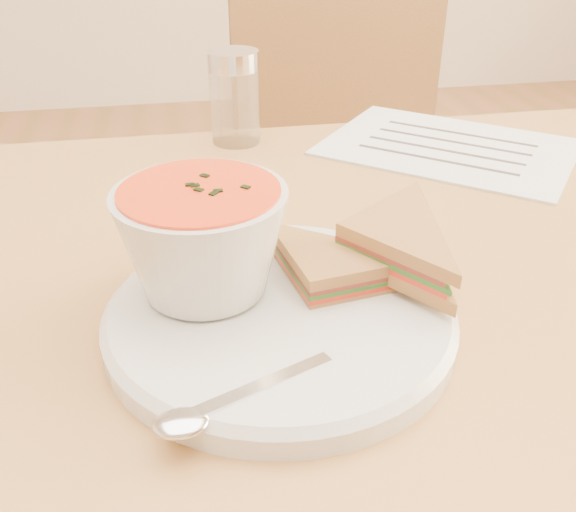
{
  "coord_description": "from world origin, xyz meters",
  "views": [
    {
      "loc": [
        -0.19,
        -0.49,
        1.04
      ],
      "look_at": [
        -0.11,
        -0.08,
        0.8
      ],
      "focal_mm": 40.0,
      "sensor_mm": 36.0,
      "label": 1
    }
  ],
  "objects": [
    {
      "name": "chair_far",
      "position": [
        0.13,
        0.52,
        0.45
      ],
      "size": [
        0.4,
        0.4,
        0.9
      ],
      "primitive_type": null,
      "rotation": [
        0.0,
        0.0,
        3.14
      ],
      "color": "brown",
      "rests_on": "floor"
    },
    {
      "name": "plate",
      "position": [
        -0.12,
        -0.1,
        0.76
      ],
      "size": [
        0.29,
        0.29,
        0.02
      ],
      "primitive_type": null,
      "rotation": [
        0.0,
        0.0,
        -0.1
      ],
      "color": "silver",
      "rests_on": "dining_table"
    },
    {
      "name": "soup_bowl",
      "position": [
        -0.18,
        -0.07,
        0.81
      ],
      "size": [
        0.13,
        0.13,
        0.09
      ],
      "primitive_type": null,
      "rotation": [
        0.0,
        0.0,
        -0.01
      ],
      "color": "silver",
      "rests_on": "plate"
    },
    {
      "name": "sandwich_half_a",
      "position": [
        -0.1,
        -0.11,
        0.78
      ],
      "size": [
        0.11,
        0.11,
        0.03
      ],
      "primitive_type": null,
      "rotation": [
        0.0,
        0.0,
        0.15
      ],
      "color": "#9D6637",
      "rests_on": "plate"
    },
    {
      "name": "sandwich_half_b",
      "position": [
        -0.07,
        -0.06,
        0.8
      ],
      "size": [
        0.16,
        0.16,
        0.03
      ],
      "primitive_type": null,
      "rotation": [
        0.0,
        0.0,
        -0.96
      ],
      "color": "#9D6637",
      "rests_on": "plate"
    },
    {
      "name": "spoon",
      "position": [
        -0.16,
        -0.19,
        0.77
      ],
      "size": [
        0.17,
        0.1,
        0.01
      ],
      "primitive_type": null,
      "rotation": [
        0.0,
        0.0,
        0.41
      ],
      "color": "silver",
      "rests_on": "plate"
    },
    {
      "name": "paper_menu",
      "position": [
        0.15,
        0.23,
        0.75
      ],
      "size": [
        0.37,
        0.36,
        0.0
      ],
      "primitive_type": null,
      "rotation": [
        0.0,
        0.0,
        -0.7
      ],
      "color": "white",
      "rests_on": "dining_table"
    },
    {
      "name": "condiment_shaker",
      "position": [
        -0.11,
        0.31,
        0.81
      ],
      "size": [
        0.07,
        0.07,
        0.12
      ],
      "primitive_type": null,
      "rotation": [
        0.0,
        0.0,
        0.09
      ],
      "color": "silver",
      "rests_on": "dining_table"
    }
  ]
}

